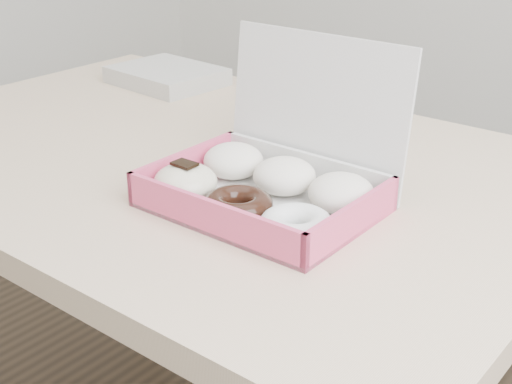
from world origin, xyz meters
The scene contains 3 objects.
table centered at (0.00, 0.00, 0.67)m, with size 1.20×0.80×0.75m.
donut_box centered at (0.22, -0.09, 0.78)m, with size 0.30×0.25×0.22m.
newspapers centered at (-0.33, 0.26, 0.77)m, with size 0.22×0.18×0.04m, color beige.
Camera 1 is at (0.77, -0.80, 1.17)m, focal length 50.00 mm.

